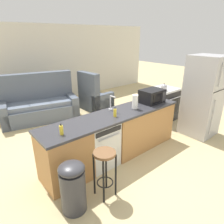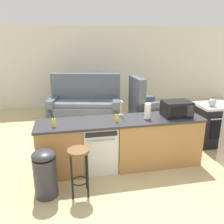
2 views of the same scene
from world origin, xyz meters
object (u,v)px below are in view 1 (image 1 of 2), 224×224
at_px(refrigerator, 203,97).
at_px(microwave, 152,96).
at_px(soap_bottle, 115,113).
at_px(dish_soap_bottle, 61,130).
at_px(couch, 39,105).
at_px(kettle, 164,87).
at_px(stove_range, 162,104).
at_px(armchair, 94,98).
at_px(bar_stool, 105,164).
at_px(trash_bin, 73,187).
at_px(dishwasher, 99,144).
at_px(paper_towel_roll, 135,102).

relative_size(refrigerator, microwave, 3.70).
xyz_separation_m(microwave, soap_bottle, (-1.13, -0.10, -0.07)).
height_order(dish_soap_bottle, couch, couch).
height_order(dish_soap_bottle, kettle, kettle).
relative_size(stove_range, armchair, 0.75).
relative_size(bar_stool, trash_bin, 1.00).
height_order(dishwasher, trash_bin, dishwasher).
bearing_deg(microwave, bar_stool, -159.55).
bearing_deg(refrigerator, microwave, 154.95).
distance_m(kettle, couch, 3.47).
bearing_deg(microwave, refrigerator, -25.05).
xyz_separation_m(soap_bottle, armchair, (1.35, 2.57, -0.62)).
bearing_deg(dish_soap_bottle, dishwasher, 8.50).
bearing_deg(dish_soap_bottle, refrigerator, -7.49).
height_order(refrigerator, armchair, refrigerator).
relative_size(paper_towel_roll, armchair, 0.24).
distance_m(microwave, trash_bin, 2.49).
bearing_deg(kettle, paper_towel_roll, -163.36).
relative_size(refrigerator, paper_towel_roll, 6.56).
bearing_deg(refrigerator, soap_bottle, 168.90).
bearing_deg(trash_bin, microwave, 14.98).
bearing_deg(kettle, microwave, -157.17).
height_order(microwave, soap_bottle, microwave).
bearing_deg(kettle, couch, 134.99).
bearing_deg(couch, dish_soap_bottle, -104.40).
bearing_deg(soap_bottle, kettle, 13.71).
distance_m(paper_towel_roll, kettle, 1.65).
distance_m(kettle, armchair, 2.29).
bearing_deg(paper_towel_roll, kettle, 16.64).
distance_m(paper_towel_roll, armchair, 2.73).
xyz_separation_m(refrigerator, paper_towel_roll, (-1.74, 0.50, 0.11)).
bearing_deg(kettle, dish_soap_bottle, -170.46).
distance_m(refrigerator, bar_stool, 3.03).
relative_size(soap_bottle, couch, 0.08).
bearing_deg(kettle, soap_bottle, -166.29).
height_order(microwave, trash_bin, microwave).
bearing_deg(microwave, soap_bottle, -175.10).
bearing_deg(couch, bar_stool, -96.76).
xyz_separation_m(bar_stool, trash_bin, (-0.49, 0.06, -0.16)).
bearing_deg(soap_bottle, dish_soap_bottle, -179.31).
relative_size(refrigerator, trash_bin, 2.50).
xyz_separation_m(kettle, couch, (-2.42, 2.42, -0.59)).
bearing_deg(stove_range, soap_bottle, -164.31).
distance_m(stove_range, soap_bottle, 2.45).
distance_m(paper_towel_roll, bar_stool, 1.50).
bearing_deg(refrigerator, paper_towel_roll, 163.94).
bearing_deg(dishwasher, stove_range, 11.91).
height_order(kettle, trash_bin, kettle).
bearing_deg(trash_bin, couch, 75.27).
bearing_deg(bar_stool, armchair, 57.01).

